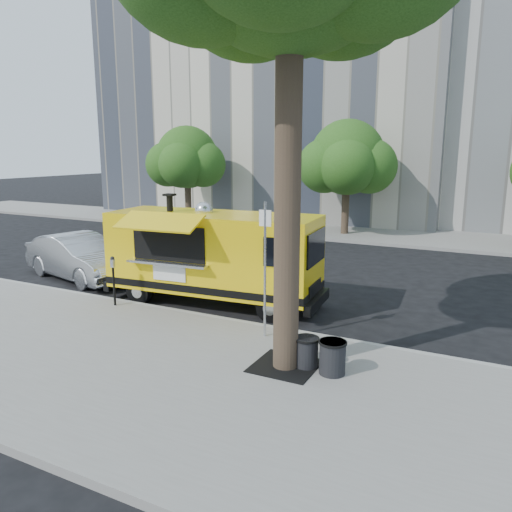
{
  "coord_description": "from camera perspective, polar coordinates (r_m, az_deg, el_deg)",
  "views": [
    {
      "loc": [
        6.14,
        -11.01,
        4.24
      ],
      "look_at": [
        0.54,
        0.0,
        1.58
      ],
      "focal_mm": 35.0,
      "sensor_mm": 36.0,
      "label": 1
    }
  ],
  "objects": [
    {
      "name": "ground",
      "position": [
        13.3,
        -2.1,
        -6.45
      ],
      "size": [
        120.0,
        120.0,
        0.0
      ],
      "primitive_type": "plane",
      "color": "black",
      "rests_on": "ground"
    },
    {
      "name": "far_tree_b",
      "position": [
        24.77,
        10.38,
        11.0
      ],
      "size": [
        3.6,
        3.6,
        5.5
      ],
      "color": "#33261C",
      "rests_on": "far_sidewalk"
    },
    {
      "name": "far_tree_a",
      "position": [
        28.36,
        -7.9,
        11.08
      ],
      "size": [
        3.42,
        3.42,
        5.36
      ],
      "color": "#33261C",
      "rests_on": "far_sidewalk"
    },
    {
      "name": "sidewalk",
      "position": [
        10.21,
        -13.31,
        -12.28
      ],
      "size": [
        60.0,
        6.0,
        0.15
      ],
      "primitive_type": "cube",
      "color": "gray",
      "rests_on": "ground"
    },
    {
      "name": "curb",
      "position": [
        12.52,
        -4.18,
        -7.32
      ],
      "size": [
        60.0,
        0.14,
        0.16
      ],
      "primitive_type": "cube",
      "color": "#999993",
      "rests_on": "ground"
    },
    {
      "name": "sedan",
      "position": [
        17.48,
        -19.52,
        -0.12
      ],
      "size": [
        4.74,
        2.59,
        1.48
      ],
      "primitive_type": "imported",
      "rotation": [
        0.0,
        0.0,
        1.33
      ],
      "color": "#ADB0B5",
      "rests_on": "ground"
    },
    {
      "name": "food_truck",
      "position": [
        13.73,
        -5.07,
        0.19
      ],
      "size": [
        6.25,
        3.19,
        3.0
      ],
      "rotation": [
        0.0,
        0.0,
        0.08
      ],
      "color": "yellow",
      "rests_on": "ground"
    },
    {
      "name": "tree_well",
      "position": [
        9.83,
        3.37,
        -12.43
      ],
      "size": [
        1.2,
        1.2,
        0.02
      ],
      "primitive_type": "cube",
      "color": "black",
      "rests_on": "sidewalk"
    },
    {
      "name": "sign_post",
      "position": [
        10.79,
        1.04,
        -0.67
      ],
      "size": [
        0.28,
        0.06,
        3.0
      ],
      "color": "silver",
      "rests_on": "sidewalk"
    },
    {
      "name": "building_left",
      "position": [
        36.74,
        4.03,
        24.3
      ],
      "size": [
        22.0,
        14.0,
        24.0
      ],
      "primitive_type": "cube",
      "color": "beige",
      "rests_on": "ground"
    },
    {
      "name": "trash_bin_left",
      "position": [
        9.73,
        5.78,
        -10.76
      ],
      "size": [
        0.49,
        0.49,
        0.58
      ],
      "color": "black",
      "rests_on": "sidewalk"
    },
    {
      "name": "far_sidewalk",
      "position": [
        25.61,
        12.72,
        2.48
      ],
      "size": [
        60.0,
        5.0,
        0.15
      ],
      "primitive_type": "cube",
      "color": "gray",
      "rests_on": "ground"
    },
    {
      "name": "trash_bin_right",
      "position": [
        9.49,
        8.72,
        -11.28
      ],
      "size": [
        0.53,
        0.53,
        0.63
      ],
      "color": "black",
      "rests_on": "sidewalk"
    },
    {
      "name": "parking_meter",
      "position": [
        13.69,
        -15.99,
        -2.1
      ],
      "size": [
        0.11,
        0.11,
        1.33
      ],
      "color": "black",
      "rests_on": "sidewalk"
    }
  ]
}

